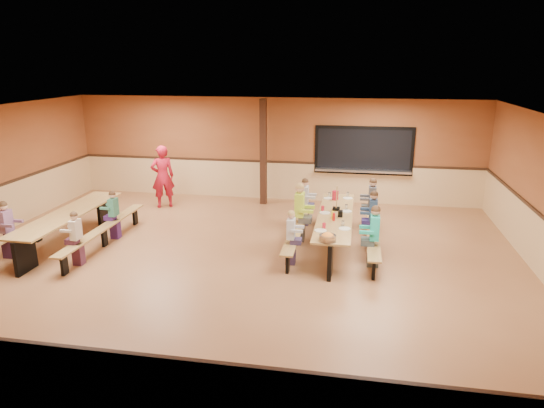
# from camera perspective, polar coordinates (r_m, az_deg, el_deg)

# --- Properties ---
(ground) EXTENTS (12.00, 12.00, 0.00)m
(ground) POSITION_cam_1_polar(r_m,az_deg,el_deg) (10.06, -4.72, -6.94)
(ground) COLOR brown
(ground) RESTS_ON ground
(room_envelope) EXTENTS (12.04, 10.04, 3.02)m
(room_envelope) POSITION_cam_1_polar(r_m,az_deg,el_deg) (9.81, -4.81, -3.23)
(room_envelope) COLOR brown
(room_envelope) RESTS_ON ground
(kitchen_pass_through) EXTENTS (2.78, 0.28, 1.38)m
(kitchen_pass_through) POSITION_cam_1_polar(r_m,az_deg,el_deg) (14.10, 10.72, 5.96)
(kitchen_pass_through) COLOR black
(kitchen_pass_through) RESTS_ON ground
(structural_post) EXTENTS (0.18, 0.18, 3.00)m
(structural_post) POSITION_cam_1_polar(r_m,az_deg,el_deg) (13.80, -1.03, 6.06)
(structural_post) COLOR black
(structural_post) RESTS_ON ground
(cafeteria_table_main) EXTENTS (1.91, 3.70, 0.74)m
(cafeteria_table_main) POSITION_cam_1_polar(r_m,az_deg,el_deg) (10.80, 7.41, -2.37)
(cafeteria_table_main) COLOR olive
(cafeteria_table_main) RESTS_ON ground
(cafeteria_table_second) EXTENTS (1.91, 3.70, 0.74)m
(cafeteria_table_second) POSITION_cam_1_polar(r_m,az_deg,el_deg) (11.80, -22.76, -1.92)
(cafeteria_table_second) COLOR olive
(cafeteria_table_second) RESTS_ON ground
(seated_child_white_left) EXTENTS (0.33, 0.27, 1.12)m
(seated_child_white_left) POSITION_cam_1_polar(r_m,az_deg,el_deg) (9.80, 2.24, -4.00)
(seated_child_white_left) COLOR silver
(seated_child_white_left) RESTS_ON ground
(seated_adult_yellow) EXTENTS (0.43, 0.35, 1.34)m
(seated_adult_yellow) POSITION_cam_1_polar(r_m,az_deg,el_deg) (11.08, 3.24, -1.00)
(seated_adult_yellow) COLOR #B4D431
(seated_adult_yellow) RESTS_ON ground
(seated_child_grey_left) EXTENTS (0.36, 0.29, 1.19)m
(seated_child_grey_left) POSITION_cam_1_polar(r_m,az_deg,el_deg) (12.17, 3.88, 0.21)
(seated_child_grey_left) COLOR #B5B5B5
(seated_child_grey_left) RESTS_ON ground
(seated_child_teal_right) EXTENTS (0.39, 0.32, 1.25)m
(seated_child_teal_right) POSITION_cam_1_polar(r_m,az_deg,el_deg) (9.90, 11.93, -3.78)
(seated_child_teal_right) COLOR #1EAA93
(seated_child_teal_right) RESTS_ON ground
(seated_child_navy_right) EXTENTS (0.37, 0.31, 1.22)m
(seated_child_navy_right) POSITION_cam_1_polar(r_m,az_deg,el_deg) (11.10, 11.77, -1.61)
(seated_child_navy_right) COLOR navy
(seated_child_navy_right) RESTS_ON ground
(seated_child_char_right) EXTENTS (0.38, 0.31, 1.23)m
(seated_child_char_right) POSITION_cam_1_polar(r_m,az_deg,el_deg) (12.20, 11.66, 0.06)
(seated_child_char_right) COLOR #41434A
(seated_child_char_right) RESTS_ON ground
(seated_child_purple_sec) EXTENTS (0.37, 0.30, 1.21)m
(seated_child_purple_sec) POSITION_cam_1_polar(r_m,az_deg,el_deg) (11.54, -28.74, -2.69)
(seated_child_purple_sec) COLOR #794F6D
(seated_child_purple_sec) RESTS_ON ground
(seated_child_green_sec) EXTENTS (0.33, 0.27, 1.12)m
(seated_child_green_sec) POSITION_cam_1_polar(r_m,az_deg,el_deg) (11.80, -18.08, -1.26)
(seated_child_green_sec) COLOR #317159
(seated_child_green_sec) RESTS_ON ground
(seated_child_tan_sec) EXTENTS (0.32, 0.26, 1.11)m
(seated_child_tan_sec) POSITION_cam_1_polar(r_m,az_deg,el_deg) (10.53, -22.00, -3.81)
(seated_child_tan_sec) COLOR beige
(seated_child_tan_sec) RESTS_ON ground
(standing_woman) EXTENTS (0.77, 0.70, 1.77)m
(standing_woman) POSITION_cam_1_polar(r_m,az_deg,el_deg) (13.94, -12.74, 3.17)
(standing_woman) COLOR #B21429
(standing_woman) RESTS_ON ground
(punch_pitcher) EXTENTS (0.16, 0.16, 0.22)m
(punch_pitcher) POSITION_cam_1_polar(r_m,az_deg,el_deg) (11.89, 7.45, 1.01)
(punch_pitcher) COLOR #B61829
(punch_pitcher) RESTS_ON cafeteria_table_main
(chip_bowl) EXTENTS (0.32, 0.32, 0.15)m
(chip_bowl) POSITION_cam_1_polar(r_m,az_deg,el_deg) (9.15, 6.56, -3.92)
(chip_bowl) COLOR orange
(chip_bowl) RESTS_ON cafeteria_table_main
(napkin_dispenser) EXTENTS (0.10, 0.14, 0.13)m
(napkin_dispenser) POSITION_cam_1_polar(r_m,az_deg,el_deg) (10.63, 8.05, -1.13)
(napkin_dispenser) COLOR black
(napkin_dispenser) RESTS_ON cafeteria_table_main
(condiment_mustard) EXTENTS (0.06, 0.06, 0.17)m
(condiment_mustard) POSITION_cam_1_polar(r_m,az_deg,el_deg) (10.43, 7.15, -1.32)
(condiment_mustard) COLOR yellow
(condiment_mustard) RESTS_ON cafeteria_table_main
(condiment_ketchup) EXTENTS (0.06, 0.06, 0.17)m
(condiment_ketchup) POSITION_cam_1_polar(r_m,az_deg,el_deg) (10.33, 7.29, -1.51)
(condiment_ketchup) COLOR #B2140F
(condiment_ketchup) RESTS_ON cafeteria_table_main
(table_paddle) EXTENTS (0.16, 0.16, 0.56)m
(table_paddle) POSITION_cam_1_polar(r_m,az_deg,el_deg) (11.07, 7.59, -0.02)
(table_paddle) COLOR black
(table_paddle) RESTS_ON cafeteria_table_main
(place_settings) EXTENTS (0.65, 3.30, 0.11)m
(place_settings) POSITION_cam_1_polar(r_m,az_deg,el_deg) (10.72, 7.46, -1.01)
(place_settings) COLOR beige
(place_settings) RESTS_ON cafeteria_table_main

